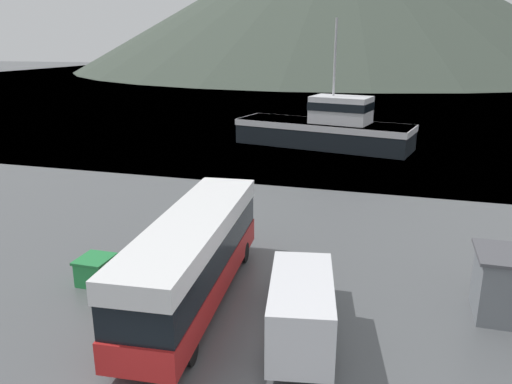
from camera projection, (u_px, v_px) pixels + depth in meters
name	position (u px, v px, depth m)	size (l,w,h in m)	color
water_surface	(382.00, 75.00, 144.14)	(240.00, 240.00, 0.00)	slate
tour_bus	(194.00, 255.00, 18.68)	(3.32, 11.10, 3.40)	red
delivery_van	(301.00, 303.00, 16.49)	(3.08, 6.59, 2.39)	silver
fishing_boat	(327.00, 128.00, 46.65)	(17.06, 8.01, 11.52)	black
storage_bin	(96.00, 270.00, 20.47)	(1.31, 1.45, 1.11)	green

